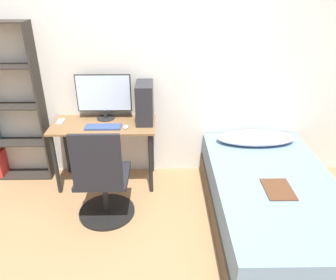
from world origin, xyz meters
The scene contains 12 objects.
ground_plane centered at (0.00, 0.00, 0.00)m, with size 14.00×14.00×0.00m, color #9E754C.
wall_back centered at (0.00, 1.47, 1.25)m, with size 8.00×0.05×2.50m.
desk centered at (-0.49, 1.18, 0.61)m, with size 1.11×0.52×0.73m.
office_chair centered at (-0.42, 0.54, 0.37)m, with size 0.56×0.56×0.99m.
bed centered at (1.17, 0.43, 0.24)m, with size 1.13×2.02×0.49m.
pillow centered at (1.17, 1.18, 0.55)m, with size 0.86×0.36×0.11m.
magazine centered at (1.14, 0.28, 0.50)m, with size 0.24×0.32×0.01m.
monitor centered at (-0.49, 1.33, 1.00)m, with size 0.59×0.20×0.50m.
keyboard centered at (-0.48, 1.08, 0.74)m, with size 0.37×0.14×0.02m.
pc_tower centered at (-0.05, 1.25, 0.94)m, with size 0.18×0.35×0.43m.
mouse centered at (-0.24, 1.08, 0.74)m, with size 0.06×0.09×0.02m.
phone centered at (-0.97, 1.25, 0.73)m, with size 0.07×0.14×0.01m.
Camera 1 is at (0.15, -2.03, 2.15)m, focal length 35.00 mm.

